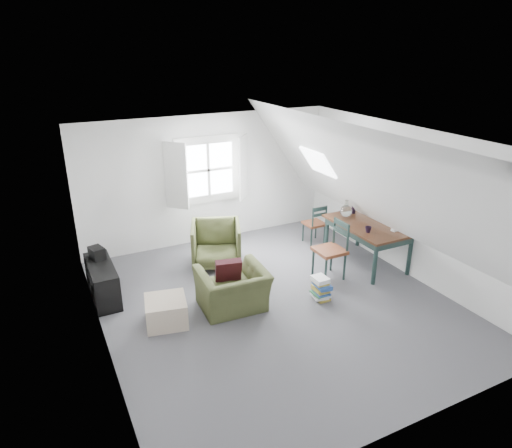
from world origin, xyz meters
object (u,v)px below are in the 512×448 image
dining_chair_far (315,223)px  magazine_stack (321,288)px  ottoman (166,311)px  dining_table (368,229)px  media_shelf (103,284)px  dining_chair_near (332,249)px  armchair_far (217,264)px  armchair_near (233,308)px

dining_chair_far → magazine_stack: dining_chair_far is taller
ottoman → dining_chair_far: 3.71m
dining_table → media_shelf: 4.52m
dining_chair_near → media_shelf: dining_chair_near is taller
magazine_stack → ottoman: bearing=169.5°
armchair_far → dining_chair_far: 2.14m
dining_chair_far → media_shelf: 4.12m
ottoman → armchair_near: bearing=-3.7°
media_shelf → armchair_far: bearing=13.5°
dining_chair_near → media_shelf: (-3.56, 0.99, -0.26)m
dining_table → dining_chair_far: (-0.32, 1.16, -0.24)m
armchair_far → dining_table: dining_table is taller
dining_table → armchair_far: bearing=155.4°
dining_chair_near → magazine_stack: (-0.55, -0.53, -0.33)m
armchair_near → magazine_stack: bearing=167.6°
armchair_near → armchair_far: 1.50m
ottoman → dining_table: 3.79m
dining_chair_near → magazine_stack: size_ratio=2.68×
armchair_near → dining_table: dining_table is taller
dining_chair_near → media_shelf: bearing=-119.3°
armchair_far → media_shelf: media_shelf is taller
ottoman → dining_chair_far: bearing=22.3°
media_shelf → dining_chair_far: bearing=9.1°
armchair_far → media_shelf: bearing=-149.7°
armchair_far → magazine_stack: armchair_far is taller
dining_chair_near → dining_table: bearing=86.2°
armchair_near → dining_chair_near: dining_chair_near is taller
armchair_near → armchair_far: armchair_far is taller
armchair_near → dining_table: 2.84m
armchair_near → dining_table: bearing=-170.4°
dining_table → media_shelf: bearing=170.1°
dining_table → armchair_near: bearing=-172.7°
armchair_far → dining_chair_far: bearing=21.7°
ottoman → media_shelf: bearing=122.0°
media_shelf → magazine_stack: size_ratio=2.98×
armchair_near → armchair_far: bearing=-99.6°
dining_table → media_shelf: size_ratio=1.38×
ottoman → dining_chair_far: dining_chair_far is taller
armchair_near → dining_chair_near: (1.88, 0.16, 0.52)m
media_shelf → ottoman: bearing=-53.4°
dining_chair_far → dining_chair_near: bearing=48.7°
dining_chair_near → ottoman: bearing=-101.8°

